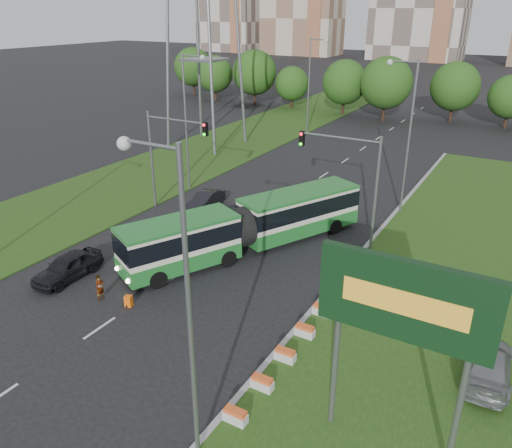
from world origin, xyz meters
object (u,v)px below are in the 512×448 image
Objects in this scene: billboard at (404,309)px; articulated_bus at (245,224)px; shopping_trolley at (129,301)px; traffic_mast_median at (354,173)px; car_left_far at (205,200)px; car_left_near at (67,267)px; pedestrian at (100,288)px; car_median at (488,363)px; traffic_mast_left at (166,147)px.

billboard is 18.59m from articulated_bus.
shopping_trolley is at bearing -74.65° from articulated_bus.
car_left_far is at bearing 176.59° from traffic_mast_median.
articulated_bus is 8.39m from car_left_far.
car_left_far is (0.52, 13.90, -0.09)m from car_left_near.
articulated_bus is 9.91m from shopping_trolley.
car_left_near reaches higher than shopping_trolley.
car_left_near is 3.66m from pedestrian.
car_left_near is (-20.85, 2.87, -5.38)m from billboard.
car_median is (16.35, -6.03, -0.95)m from articulated_bus.
traffic_mast_median is 1.88× the size of car_left_far.
car_left_near is 0.94× the size of car_median.
traffic_mast_left reaches higher than car_left_far.
car_left_far is at bearing 93.79° from shopping_trolley.
traffic_mast_median is 8.10m from articulated_bus.
car_left_far is at bearing 12.51° from pedestrian.
car_left_near reaches higher than car_left_far.
billboard is 18.21m from pedestrian.
traffic_mast_left is (-15.16, -1.00, 0.00)m from traffic_mast_median.
traffic_mast_left is at bearing 23.29° from pedestrian.
car_left_far is 6.38× the size of shopping_trolley.
car_left_far is at bearing 87.28° from car_left_near.
traffic_mast_median is at bearing 3.77° from traffic_mast_left.
car_left_far is (-6.78, 4.80, -1.11)m from articulated_bus.
traffic_mast_left reaches higher than car_left_near.
car_left_far reaches higher than shopping_trolley.
car_median is at bearing -19.62° from traffic_mast_left.
billboard is at bearing -64.97° from traffic_mast_median.
billboard is 1.63× the size of car_median.
traffic_mast_left is at bearing -145.75° from car_left_far.
traffic_mast_median is at bearing 59.78° from articulated_bus.
billboard reaches higher than car_left_far.
billboard reaches higher than car_left_near.
traffic_mast_median is 5.16× the size of pedestrian.
articulated_bus is (-6.07, -4.04, -3.54)m from traffic_mast_median.
car_left_near is 23.86m from car_median.
billboard is 5.16× the size of pedestrian.
articulated_bus is 10.61m from pedestrian.
billboard is 17.68m from traffic_mast_median.
car_left_near is at bearing 172.17° from billboard.
traffic_mast_median is 1.00× the size of traffic_mast_left.
billboard is 8.44m from car_median.
billboard reaches higher than car_median.
articulated_bus is at bearing 64.07° from shopping_trolley.
car_left_near is 13.91m from car_left_far.
traffic_mast_left is at bearing 104.67° from shopping_trolley.
car_median is (10.28, -10.07, -4.49)m from traffic_mast_median.
articulated_bus is at bearing -38.51° from car_left_far.
shopping_trolley is at bearing -6.05° from car_left_near.
car_median is (23.66, 3.07, 0.07)m from car_left_near.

